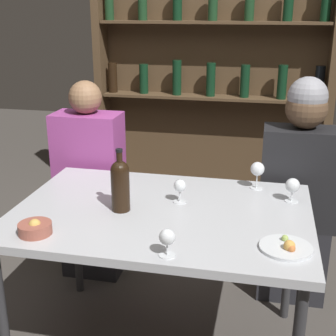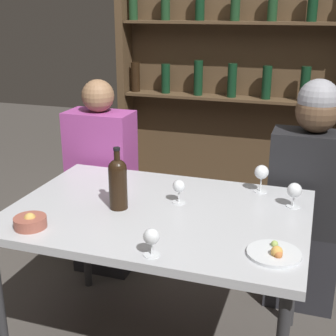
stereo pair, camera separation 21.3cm
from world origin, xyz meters
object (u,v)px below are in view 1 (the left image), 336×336
at_px(snack_bowl, 35,228).
at_px(seated_person_right, 298,196).
at_px(food_plate_0, 286,247).
at_px(wine_glass_1, 167,238).
at_px(seated_person_left, 91,188).
at_px(wine_glass_2, 180,187).
at_px(wine_glass_3, 293,186).
at_px(wine_bottle, 120,183).
at_px(wine_glass_0, 257,170).

distance_m(snack_bowl, seated_person_right, 1.42).
bearing_deg(food_plate_0, wine_glass_1, -161.77).
bearing_deg(seated_person_left, food_plate_0, -37.79).
height_order(wine_glass_1, wine_glass_2, wine_glass_2).
distance_m(wine_glass_3, seated_person_left, 1.23).
relative_size(wine_bottle, wine_glass_1, 2.66).
relative_size(wine_glass_1, seated_person_left, 0.09).
distance_m(wine_glass_2, food_plate_0, 0.59).
bearing_deg(wine_bottle, seated_person_right, 39.26).
bearing_deg(food_plate_0, seated_person_right, 83.98).
relative_size(wine_glass_0, seated_person_left, 0.11).
bearing_deg(wine_glass_3, wine_bottle, -160.76).
xyz_separation_m(wine_glass_3, food_plate_0, (-0.03, -0.47, -0.07)).
distance_m(food_plate_0, snack_bowl, 0.97).
height_order(wine_glass_0, seated_person_left, seated_person_left).
height_order(wine_glass_0, wine_glass_1, wine_glass_0).
xyz_separation_m(wine_glass_3, seated_person_left, (-1.14, 0.39, -0.26)).
xyz_separation_m(wine_glass_0, wine_glass_2, (-0.34, -0.25, -0.02)).
bearing_deg(seated_person_left, seated_person_right, 0.00).
xyz_separation_m(snack_bowl, seated_person_left, (-0.14, 0.94, -0.20)).
bearing_deg(food_plate_0, wine_glass_3, 86.10).
relative_size(wine_bottle, wine_glass_0, 2.07).
xyz_separation_m(wine_bottle, wine_glass_3, (0.73, 0.26, -0.05)).
xyz_separation_m(wine_glass_1, food_plate_0, (0.42, 0.14, -0.06)).
distance_m(wine_glass_1, wine_glass_2, 0.49).
bearing_deg(snack_bowl, wine_glass_3, 28.74).
relative_size(snack_bowl, seated_person_left, 0.11).
relative_size(snack_bowl, seated_person_right, 0.10).
height_order(wine_glass_3, snack_bowl, wine_glass_3).
relative_size(wine_glass_3, food_plate_0, 0.57).
bearing_deg(seated_person_right, snack_bowl, -138.33).
bearing_deg(snack_bowl, seated_person_left, 98.72).
bearing_deg(wine_glass_2, seated_person_left, 141.56).
relative_size(wine_glass_0, food_plate_0, 0.69).
bearing_deg(wine_glass_2, wine_bottle, -149.22).
bearing_deg(wine_glass_0, wine_glass_3, -39.15).
distance_m(wine_glass_0, wine_glass_1, 0.79).
bearing_deg(seated_person_left, wine_glass_3, -19.00).
bearing_deg(snack_bowl, wine_glass_1, -6.15).
bearing_deg(snack_bowl, food_plate_0, 4.72).
xyz_separation_m(wine_bottle, wine_glass_0, (0.57, 0.39, -0.03)).
bearing_deg(wine_glass_2, wine_glass_0, 36.54).
height_order(wine_glass_2, seated_person_right, seated_person_right).
height_order(wine_bottle, wine_glass_2, wine_bottle).
height_order(wine_glass_0, food_plate_0, wine_glass_0).
bearing_deg(wine_glass_0, wine_glass_2, -143.46).
bearing_deg(snack_bowl, wine_bottle, 48.02).
xyz_separation_m(wine_glass_0, food_plate_0, (0.13, -0.60, -0.09)).
relative_size(wine_glass_0, wine_glass_3, 1.20).
distance_m(wine_bottle, wine_glass_3, 0.78).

